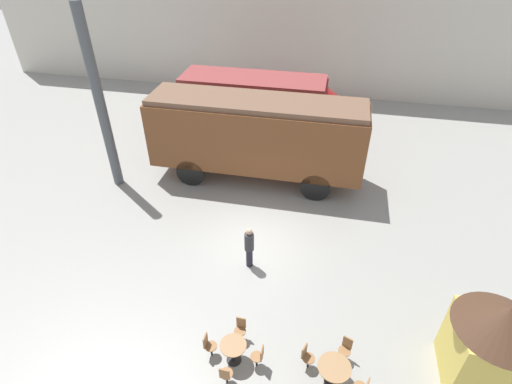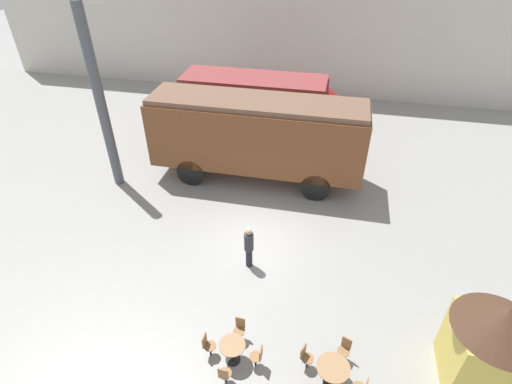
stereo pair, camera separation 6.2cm
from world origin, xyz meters
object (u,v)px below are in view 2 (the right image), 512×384
(passenger_coach_wooden, at_px, (257,133))
(cafe_table_far, at_px, (232,349))
(ticket_kiosk, at_px, (492,342))
(visitor_person, at_px, (249,246))
(cafe_table_mid, at_px, (333,370))
(streamlined_locomotive, at_px, (266,103))

(passenger_coach_wooden, xyz_separation_m, cafe_table_far, (1.29, -9.46, -1.86))
(cafe_table_far, distance_m, ticket_kiosk, 6.85)
(cafe_table_far, height_order, visitor_person, visitor_person)
(cafe_table_mid, distance_m, ticket_kiosk, 4.13)
(cafe_table_mid, height_order, visitor_person, visitor_person)
(passenger_coach_wooden, bearing_deg, ticket_kiosk, -46.94)
(streamlined_locomotive, distance_m, passenger_coach_wooden, 4.04)
(ticket_kiosk, bearing_deg, passenger_coach_wooden, 133.06)
(streamlined_locomotive, distance_m, cafe_table_far, 13.67)
(cafe_table_mid, xyz_separation_m, visitor_person, (-3.21, 3.83, 0.39))
(cafe_table_mid, height_order, ticket_kiosk, ticket_kiosk)
(visitor_person, bearing_deg, streamlined_locomotive, 97.32)
(streamlined_locomotive, relative_size, cafe_table_mid, 10.29)
(passenger_coach_wooden, bearing_deg, cafe_table_far, -82.21)
(cafe_table_mid, xyz_separation_m, cafe_table_far, (-2.83, 0.05, -0.00))
(cafe_table_mid, bearing_deg, visitor_person, 129.91)
(ticket_kiosk, bearing_deg, streamlined_locomotive, 123.49)
(streamlined_locomotive, height_order, passenger_coach_wooden, passenger_coach_wooden)
(cafe_table_mid, bearing_deg, cafe_table_far, 178.94)
(cafe_table_mid, bearing_deg, streamlined_locomotive, 108.21)
(cafe_table_far, bearing_deg, passenger_coach_wooden, 97.79)
(visitor_person, bearing_deg, ticket_kiosk, -22.14)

